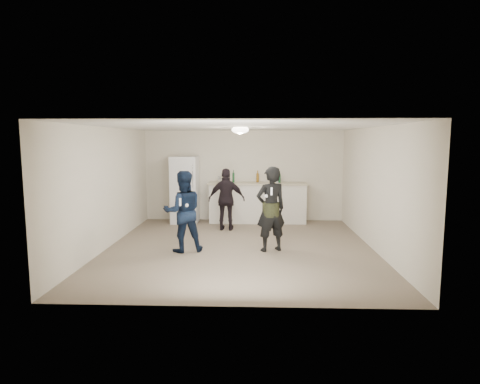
{
  "coord_description": "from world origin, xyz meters",
  "views": [
    {
      "loc": [
        0.3,
        -8.15,
        2.22
      ],
      "look_at": [
        0.0,
        0.2,
        1.15
      ],
      "focal_mm": 30.0,
      "sensor_mm": 36.0,
      "label": 1
    }
  ],
  "objects_px": {
    "man": "(183,211)",
    "woman": "(271,209)",
    "counter": "(257,203)",
    "fridge": "(185,190)",
    "shaker": "(219,179)",
    "spectator": "(227,199)"
  },
  "relations": [
    {
      "from": "spectator",
      "to": "fridge",
      "type": "bearing_deg",
      "value": -34.68
    },
    {
      "from": "man",
      "to": "woman",
      "type": "relative_size",
      "value": 0.95
    },
    {
      "from": "counter",
      "to": "spectator",
      "type": "bearing_deg",
      "value": -128.02
    },
    {
      "from": "man",
      "to": "woman",
      "type": "xyz_separation_m",
      "value": [
        1.76,
        0.1,
        0.04
      ]
    },
    {
      "from": "fridge",
      "to": "shaker",
      "type": "relative_size",
      "value": 10.59
    },
    {
      "from": "shaker",
      "to": "spectator",
      "type": "bearing_deg",
      "value": -75.22
    },
    {
      "from": "shaker",
      "to": "man",
      "type": "bearing_deg",
      "value": -98.83
    },
    {
      "from": "counter",
      "to": "man",
      "type": "distance_m",
      "value": 3.34
    },
    {
      "from": "spectator",
      "to": "shaker",
      "type": "bearing_deg",
      "value": -72.51
    },
    {
      "from": "counter",
      "to": "man",
      "type": "bearing_deg",
      "value": -117.0
    },
    {
      "from": "man",
      "to": "spectator",
      "type": "xyz_separation_m",
      "value": [
        0.74,
        1.97,
        -0.04
      ]
    },
    {
      "from": "fridge",
      "to": "woman",
      "type": "bearing_deg",
      "value": -51.49
    },
    {
      "from": "woman",
      "to": "spectator",
      "type": "distance_m",
      "value": 2.14
    },
    {
      "from": "man",
      "to": "counter",
      "type": "bearing_deg",
      "value": -135.16
    },
    {
      "from": "woman",
      "to": "spectator",
      "type": "xyz_separation_m",
      "value": [
        -1.02,
        1.88,
        -0.08
      ]
    },
    {
      "from": "shaker",
      "to": "spectator",
      "type": "height_order",
      "value": "spectator"
    },
    {
      "from": "fridge",
      "to": "spectator",
      "type": "bearing_deg",
      "value": -37.4
    },
    {
      "from": "counter",
      "to": "woman",
      "type": "bearing_deg",
      "value": -85.1
    },
    {
      "from": "counter",
      "to": "shaker",
      "type": "relative_size",
      "value": 15.29
    },
    {
      "from": "woman",
      "to": "fridge",
      "type": "bearing_deg",
      "value": -73.88
    },
    {
      "from": "fridge",
      "to": "spectator",
      "type": "xyz_separation_m",
      "value": [
        1.21,
        -0.92,
        -0.13
      ]
    },
    {
      "from": "counter",
      "to": "fridge",
      "type": "relative_size",
      "value": 1.44
    }
  ]
}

